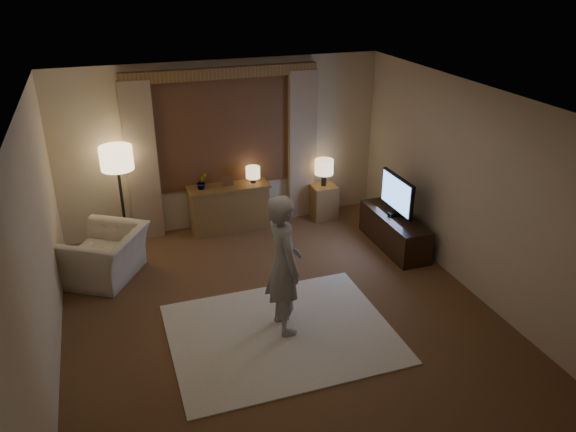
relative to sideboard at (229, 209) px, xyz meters
name	(u,v)px	position (x,y,z in m)	size (l,w,h in m)	color
room	(266,198)	(0.02, -2.00, 0.98)	(5.04, 5.54, 2.64)	brown
rug	(281,333)	(-0.10, -2.88, -0.34)	(2.50, 2.00, 0.02)	#F5E5CE
sideboard	(229,209)	(0.00, 0.00, 0.00)	(1.20, 0.40, 0.70)	brown
picture_frame	(228,182)	(0.00, 0.00, 0.45)	(0.16, 0.02, 0.20)	brown
plant	(202,182)	(-0.40, 0.00, 0.50)	(0.17, 0.13, 0.30)	#999999
table_lamp_sideboard	(253,173)	(0.40, 0.00, 0.55)	(0.22, 0.22, 0.30)	black
floor_lamp	(117,164)	(-1.59, -0.11, 0.96)	(0.46, 0.46, 1.56)	black
armchair	(105,255)	(-1.91, -0.91, -0.02)	(1.03, 0.90, 0.67)	beige
side_table	(323,201)	(1.57, -0.05, -0.07)	(0.40, 0.40, 0.56)	brown
table_lamp_side	(324,168)	(1.57, -0.05, 0.52)	(0.30, 0.30, 0.44)	black
tv_stand	(394,231)	(2.17, -1.37, -0.10)	(0.45, 1.40, 0.50)	black
tv	(397,194)	(2.16, -1.37, 0.49)	(0.21, 0.85, 0.61)	black
person	(284,265)	(-0.03, -2.78, 0.50)	(0.60, 0.40, 1.66)	#A8A49B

